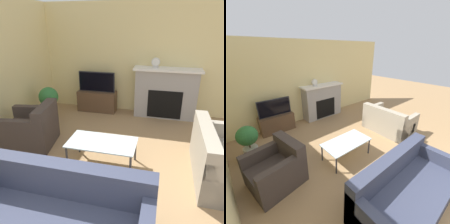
% 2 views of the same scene
% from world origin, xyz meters
% --- Properties ---
extents(wall_back, '(7.80, 0.06, 2.70)m').
position_xyz_m(wall_back, '(0.00, 5.12, 1.35)').
color(wall_back, beige).
rests_on(wall_back, ground_plane).
extents(fireplace, '(1.58, 0.49, 1.22)m').
position_xyz_m(fireplace, '(0.77, 4.87, 0.64)').
color(fireplace, '#9E9993').
rests_on(fireplace, ground_plane).
extents(tv_stand, '(1.01, 0.37, 0.54)m').
position_xyz_m(tv_stand, '(-0.97, 4.82, 0.27)').
color(tv_stand, brown).
rests_on(tv_stand, ground_plane).
extents(tv, '(0.95, 0.06, 0.51)m').
position_xyz_m(tv, '(-0.97, 4.82, 0.80)').
color(tv, '#232328').
rests_on(tv, tv_stand).
extents(couch_sectional, '(1.98, 0.92, 0.82)m').
position_xyz_m(couch_sectional, '(-0.22, 1.04, 0.29)').
color(couch_sectional, '#33384C').
rests_on(couch_sectional, ground_plane).
extents(armchair_by_window, '(1.02, 0.97, 0.82)m').
position_xyz_m(armchair_by_window, '(-1.66, 2.85, 0.30)').
color(armchair_by_window, '#3D332D').
rests_on(armchair_by_window, ground_plane).
extents(coffee_table, '(1.11, 0.60, 0.43)m').
position_xyz_m(coffee_table, '(-0.16, 2.53, 0.39)').
color(coffee_table, '#333338').
rests_on(coffee_table, ground_plane).
extents(potted_plant, '(0.46, 0.46, 0.82)m').
position_xyz_m(potted_plant, '(-1.91, 3.98, 0.49)').
color(potted_plant, beige).
rests_on(potted_plant, ground_plane).
extents(mantel_clock, '(0.20, 0.07, 0.23)m').
position_xyz_m(mantel_clock, '(0.49, 4.88, 1.34)').
color(mantel_clock, beige).
rests_on(mantel_clock, fireplace).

